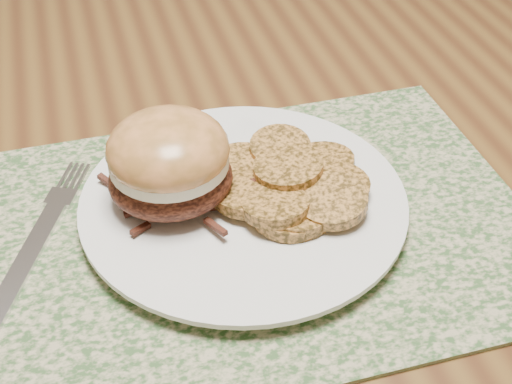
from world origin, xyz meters
TOP-DOWN VIEW (x-y plane):
  - dining_table at (0.00, 0.00)m, footprint 1.50×0.90m
  - placemat at (0.15, -0.19)m, footprint 0.45×0.33m
  - dinner_plate at (0.14, -0.17)m, footprint 0.26×0.26m
  - pork_sandwich at (0.08, -0.16)m, footprint 0.11×0.10m
  - roasted_potatoes at (0.17, -0.18)m, footprint 0.15×0.15m
  - fork at (-0.03, -0.16)m, footprint 0.10×0.19m

SIDE VIEW (x-z plane):
  - dining_table at x=0.00m, z-range 0.30..1.05m
  - placemat at x=0.15m, z-range 0.75..0.75m
  - fork at x=-0.03m, z-range 0.75..0.76m
  - dinner_plate at x=0.14m, z-range 0.75..0.77m
  - roasted_potatoes at x=0.17m, z-range 0.76..0.80m
  - pork_sandwich at x=0.08m, z-range 0.77..0.85m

